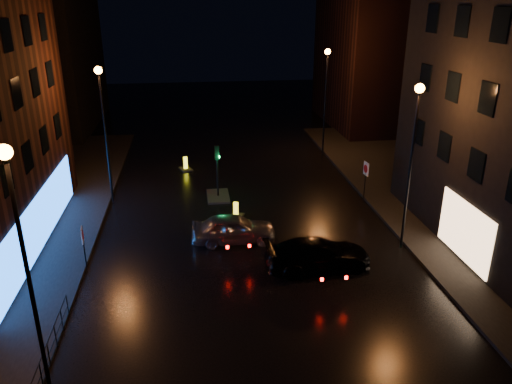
{
  "coord_description": "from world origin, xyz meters",
  "views": [
    {
      "loc": [
        -2.7,
        -15.84,
        12.15
      ],
      "look_at": [
        0.41,
        7.55,
        2.8
      ],
      "focal_mm": 35.0,
      "sensor_mm": 36.0,
      "label": 1
    }
  ],
  "objects_px": {
    "bollard_near": "(236,214)",
    "silver_hatchback": "(234,229)",
    "bollard_far": "(186,167)",
    "road_sign_right": "(366,172)",
    "traffic_signal": "(218,190)",
    "road_sign_left": "(83,239)",
    "dark_sedan": "(318,254)"
  },
  "relations": [
    {
      "from": "silver_hatchback",
      "to": "road_sign_left",
      "type": "xyz_separation_m",
      "value": [
        -7.14,
        -2.15,
        0.96
      ]
    },
    {
      "from": "traffic_signal",
      "to": "road_sign_left",
      "type": "relative_size",
      "value": 1.51
    },
    {
      "from": "traffic_signal",
      "to": "dark_sedan",
      "type": "xyz_separation_m",
      "value": [
        4.15,
        -9.6,
        0.23
      ]
    },
    {
      "from": "silver_hatchback",
      "to": "traffic_signal",
      "type": "bearing_deg",
      "value": 4.57
    },
    {
      "from": "dark_sedan",
      "to": "road_sign_right",
      "type": "distance_m",
      "value": 9.3
    },
    {
      "from": "traffic_signal",
      "to": "road_sign_right",
      "type": "bearing_deg",
      "value": -11.32
    },
    {
      "from": "road_sign_left",
      "to": "road_sign_right",
      "type": "height_order",
      "value": "road_sign_right"
    },
    {
      "from": "traffic_signal",
      "to": "silver_hatchback",
      "type": "distance_m",
      "value": 6.34
    },
    {
      "from": "silver_hatchback",
      "to": "dark_sedan",
      "type": "bearing_deg",
      "value": -130.92
    },
    {
      "from": "bollard_far",
      "to": "road_sign_right",
      "type": "xyz_separation_m",
      "value": [
        11.15,
        -7.56,
        1.7
      ]
    },
    {
      "from": "dark_sedan",
      "to": "bollard_far",
      "type": "xyz_separation_m",
      "value": [
        -6.21,
        15.34,
        -0.52
      ]
    },
    {
      "from": "bollard_far",
      "to": "silver_hatchback",
      "type": "bearing_deg",
      "value": -97.55
    },
    {
      "from": "bollard_near",
      "to": "traffic_signal",
      "type": "bearing_deg",
      "value": 128.91
    },
    {
      "from": "bollard_near",
      "to": "bollard_far",
      "type": "relative_size",
      "value": 0.99
    },
    {
      "from": "silver_hatchback",
      "to": "road_sign_left",
      "type": "bearing_deg",
      "value": 107.35
    },
    {
      "from": "dark_sedan",
      "to": "road_sign_right",
      "type": "xyz_separation_m",
      "value": [
        4.95,
        7.78,
        1.18
      ]
    },
    {
      "from": "road_sign_right",
      "to": "road_sign_left",
      "type": "bearing_deg",
      "value": 16.67
    },
    {
      "from": "dark_sedan",
      "to": "bollard_far",
      "type": "height_order",
      "value": "dark_sedan"
    },
    {
      "from": "dark_sedan",
      "to": "road_sign_left",
      "type": "xyz_separation_m",
      "value": [
        -10.84,
        1.13,
        0.97
      ]
    },
    {
      "from": "road_sign_left",
      "to": "traffic_signal",
      "type": "bearing_deg",
      "value": 45.28
    },
    {
      "from": "road_sign_right",
      "to": "bollard_near",
      "type": "bearing_deg",
      "value": 4.06
    },
    {
      "from": "bollard_far",
      "to": "bollard_near",
      "type": "bearing_deg",
      "value": -91.47
    },
    {
      "from": "bollard_near",
      "to": "bollard_far",
      "type": "bearing_deg",
      "value": 132.4
    },
    {
      "from": "traffic_signal",
      "to": "road_sign_right",
      "type": "height_order",
      "value": "traffic_signal"
    },
    {
      "from": "bollard_near",
      "to": "silver_hatchback",
      "type": "bearing_deg",
      "value": -73.0
    },
    {
      "from": "road_sign_left",
      "to": "dark_sedan",
      "type": "bearing_deg",
      "value": -12.35
    },
    {
      "from": "silver_hatchback",
      "to": "bollard_far",
      "type": "xyz_separation_m",
      "value": [
        -2.5,
        12.06,
        -0.53
      ]
    },
    {
      "from": "bollard_near",
      "to": "dark_sedan",
      "type": "bearing_deg",
      "value": -37.68
    },
    {
      "from": "traffic_signal",
      "to": "road_sign_right",
      "type": "xyz_separation_m",
      "value": [
        9.1,
        -1.82,
        1.42
      ]
    },
    {
      "from": "traffic_signal",
      "to": "bollard_far",
      "type": "distance_m",
      "value": 6.1
    },
    {
      "from": "silver_hatchback",
      "to": "bollard_near",
      "type": "height_order",
      "value": "silver_hatchback"
    },
    {
      "from": "bollard_far",
      "to": "road_sign_right",
      "type": "bearing_deg",
      "value": -53.36
    }
  ]
}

